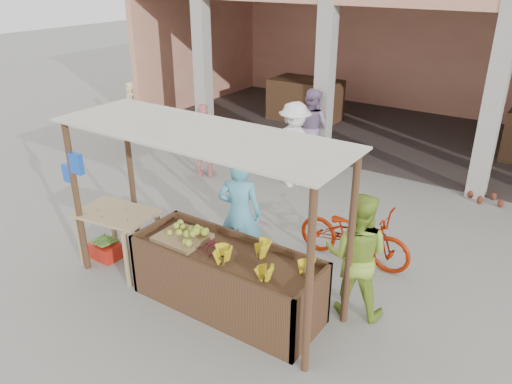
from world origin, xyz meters
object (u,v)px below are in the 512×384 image
Objects in this scene: side_table at (117,221)px; vendor_blue at (240,210)px; red_crate at (106,250)px; vendor_green at (357,252)px; motorcycle at (354,233)px; fruit_stall at (227,281)px.

vendor_blue reaches higher than side_table.
vendor_green is at bearing 14.10° from red_crate.
vendor_blue is 1.82m from motorcycle.
vendor_green reaches higher than side_table.
red_crate is (-0.38, 0.00, -0.65)m from side_table.
fruit_stall is at bearing 153.72° from motorcycle.
vendor_blue is 1.05× the size of vendor_green.
vendor_green is at bearing 156.06° from vendor_blue.
side_table is 0.68× the size of vendor_green.
side_table is 0.65× the size of motorcycle.
vendor_green is (1.88, -0.06, -0.05)m from vendor_blue.
motorcycle is (2.91, 2.10, -0.28)m from side_table.
red_crate is 3.92m from motorcycle.
side_table reaches higher than fruit_stall.
motorcycle is at bearing 65.10° from fruit_stall.
vendor_blue is at bearing 24.58° from side_table.
fruit_stall is at bearing 2.14° from red_crate.
red_crate is 0.25× the size of motorcycle.
side_table is at bearing 10.92° from vendor_blue.
side_table is 3.60m from motorcycle.
side_table is 1.85m from vendor_blue.
red_crate is (-2.36, -0.08, -0.28)m from fruit_stall.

